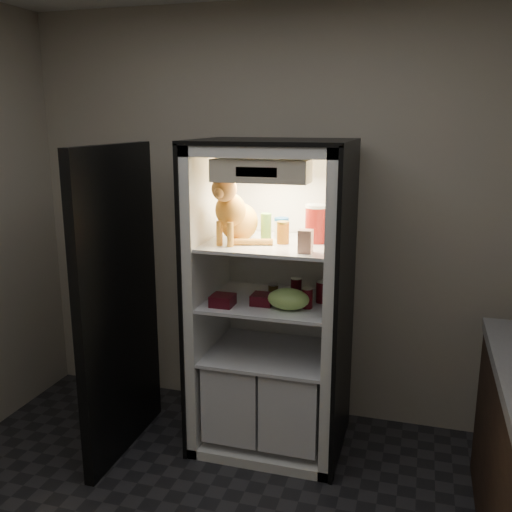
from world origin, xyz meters
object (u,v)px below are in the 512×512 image
at_px(condiment_jar, 273,290).
at_px(pepper_jar, 316,224).
at_px(berry_box_left, 223,300).
at_px(refrigerator, 273,320).
at_px(soda_can_a, 296,288).
at_px(salsa_jar, 283,232).
at_px(cream_carton, 305,241).
at_px(tabby_cat, 235,215).
at_px(berry_box_right, 263,299).
at_px(grape_bag, 288,299).
at_px(parmesan_shaker, 266,227).
at_px(soda_can_c, 307,298).
at_px(mayo_tub, 281,228).
at_px(soda_can_b, 322,292).

bearing_deg(condiment_jar, pepper_jar, 2.66).
bearing_deg(berry_box_left, refrigerator, 46.37).
bearing_deg(condiment_jar, soda_can_a, 9.30).
height_order(salsa_jar, cream_carton, salsa_jar).
xyz_separation_m(tabby_cat, berry_box_right, (0.18, -0.04, -0.48)).
relative_size(cream_carton, grape_bag, 0.52).
height_order(parmesan_shaker, soda_can_a, parmesan_shaker).
xyz_separation_m(soda_can_c, condiment_jar, (-0.24, 0.14, -0.02)).
distance_m(condiment_jar, grape_bag, 0.24).
bearing_deg(soda_can_c, mayo_tub, 132.79).
bearing_deg(tabby_cat, soda_can_c, 5.21).
distance_m(soda_can_a, berry_box_left, 0.46).
xyz_separation_m(soda_can_a, condiment_jar, (-0.14, -0.02, -0.02)).
bearing_deg(pepper_jar, condiment_jar, -177.34).
xyz_separation_m(refrigerator, soda_can_b, (0.30, -0.02, 0.21)).
xyz_separation_m(pepper_jar, condiment_jar, (-0.25, -0.01, -0.42)).
xyz_separation_m(parmesan_shaker, berry_box_right, (0.01, -0.11, -0.40)).
relative_size(refrigerator, soda_can_b, 14.84).
bearing_deg(soda_can_a, condiment_jar, -170.70).
bearing_deg(salsa_jar, mayo_tub, 107.05).
bearing_deg(salsa_jar, soda_can_a, 57.20).
distance_m(refrigerator, grape_bag, 0.32).
xyz_separation_m(pepper_jar, soda_can_a, (-0.11, 0.01, -0.40)).
bearing_deg(berry_box_left, berry_box_right, 22.82).
relative_size(pepper_jar, soda_can_c, 1.90).
height_order(refrigerator, condiment_jar, refrigerator).
distance_m(soda_can_a, berry_box_right, 0.24).
bearing_deg(berry_box_right, tabby_cat, 167.09).
bearing_deg(salsa_jar, parmesan_shaker, 166.67).
bearing_deg(cream_carton, salsa_jar, 131.89).
bearing_deg(cream_carton, tabby_cat, 161.44).
bearing_deg(condiment_jar, refrigerator, 108.18).
relative_size(tabby_cat, berry_box_right, 3.52).
bearing_deg(mayo_tub, soda_can_b, -21.07).
bearing_deg(soda_can_a, salsa_jar, -122.80).
relative_size(soda_can_a, soda_can_c, 1.06).
relative_size(berry_box_left, berry_box_right, 1.05).
bearing_deg(soda_can_b, berry_box_right, -157.59).
relative_size(mayo_tub, condiment_jar, 1.45).
bearing_deg(tabby_cat, grape_bag, -4.56).
distance_m(tabby_cat, berry_box_left, 0.50).
distance_m(tabby_cat, soda_can_c, 0.63).
relative_size(tabby_cat, cream_carton, 3.47).
height_order(tabby_cat, berry_box_right, tabby_cat).
relative_size(salsa_jar, berry_box_left, 1.00).
distance_m(tabby_cat, berry_box_right, 0.51).
xyz_separation_m(salsa_jar, soda_can_c, (0.16, -0.07, -0.36)).
bearing_deg(salsa_jar, soda_can_c, -23.18).
bearing_deg(parmesan_shaker, condiment_jar, 54.71).
xyz_separation_m(mayo_tub, berry_box_left, (-0.26, -0.33, -0.38)).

